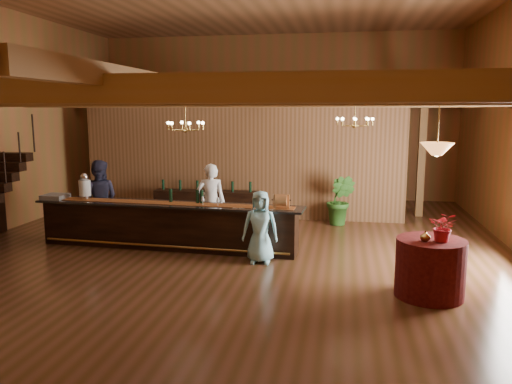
% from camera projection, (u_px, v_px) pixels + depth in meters
% --- Properties ---
extents(floor, '(14.00, 14.00, 0.00)m').
position_uv_depth(floor, '(230.00, 251.00, 10.70)').
color(floor, '#452B14').
rests_on(floor, ground).
extents(wall_back, '(12.00, 0.10, 5.50)m').
position_uv_depth(wall_back, '(275.00, 117.00, 17.05)').
color(wall_back, '#9C5B31').
rests_on(wall_back, floor).
extents(beam_grid, '(11.90, 13.90, 0.39)m').
position_uv_depth(beam_grid, '(234.00, 98.00, 10.66)').
color(beam_grid, olive).
rests_on(beam_grid, wall_left).
extents(support_posts, '(9.20, 10.20, 3.20)m').
position_uv_depth(support_posts, '(224.00, 181.00, 9.95)').
color(support_posts, olive).
rests_on(support_posts, floor).
extents(partition_wall, '(9.00, 0.18, 3.10)m').
position_uv_depth(partition_wall, '(240.00, 162.00, 13.93)').
color(partition_wall, brown).
rests_on(partition_wall, floor).
extents(backroom_boxes, '(4.10, 0.60, 1.10)m').
position_uv_depth(backroom_boxes, '(260.00, 188.00, 16.00)').
color(backroom_boxes, black).
rests_on(backroom_boxes, floor).
extents(tasting_bar, '(6.01, 1.05, 1.01)m').
position_uv_depth(tasting_bar, '(168.00, 225.00, 10.91)').
color(tasting_bar, black).
rests_on(tasting_bar, floor).
extents(beverage_dispenser, '(0.26, 0.26, 0.60)m').
position_uv_depth(beverage_dispenser, '(85.00, 187.00, 11.27)').
color(beverage_dispenser, silver).
rests_on(beverage_dispenser, tasting_bar).
extents(glass_rack_tray, '(0.50, 0.50, 0.10)m').
position_uv_depth(glass_rack_tray, '(55.00, 197.00, 11.37)').
color(glass_rack_tray, gray).
rests_on(glass_rack_tray, tasting_bar).
extents(raffle_drum, '(0.34, 0.24, 0.30)m').
position_uv_depth(raffle_drum, '(281.00, 200.00, 10.20)').
color(raffle_drum, '#A0532A').
rests_on(raffle_drum, tasting_bar).
extents(bar_bottle_0, '(0.07, 0.07, 0.30)m').
position_uv_depth(bar_bottle_0, '(171.00, 196.00, 10.91)').
color(bar_bottle_0, black).
rests_on(bar_bottle_0, tasting_bar).
extents(bar_bottle_1, '(0.07, 0.07, 0.30)m').
position_uv_depth(bar_bottle_1, '(197.00, 197.00, 10.77)').
color(bar_bottle_1, black).
rests_on(bar_bottle_1, tasting_bar).
extents(bar_bottle_2, '(0.07, 0.07, 0.30)m').
position_uv_depth(bar_bottle_2, '(202.00, 197.00, 10.75)').
color(bar_bottle_2, black).
rests_on(bar_bottle_2, tasting_bar).
extents(backbar_shelf, '(2.88, 0.51, 0.81)m').
position_uv_depth(backbar_shelf, '(206.00, 205.00, 13.75)').
color(backbar_shelf, black).
rests_on(backbar_shelf, floor).
extents(round_table, '(1.10, 1.10, 0.95)m').
position_uv_depth(round_table, '(430.00, 268.00, 8.05)').
color(round_table, '#5A1310').
rests_on(round_table, floor).
extents(chandelier_left, '(0.80, 0.80, 0.68)m').
position_uv_depth(chandelier_left, '(186.00, 125.00, 10.57)').
color(chandelier_left, '#AA843F').
rests_on(chandelier_left, beam_grid).
extents(chandelier_right, '(0.80, 0.80, 0.60)m').
position_uv_depth(chandelier_right, '(355.00, 121.00, 11.00)').
color(chandelier_right, '#AA843F').
rests_on(chandelier_right, beam_grid).
extents(pendant_lamp, '(0.52, 0.52, 0.90)m').
position_uv_depth(pendant_lamp, '(437.00, 149.00, 7.74)').
color(pendant_lamp, '#AA843F').
rests_on(pendant_lamp, beam_grid).
extents(bartender, '(0.73, 0.56, 1.80)m').
position_uv_depth(bartender, '(211.00, 202.00, 11.47)').
color(bartender, white).
rests_on(bartender, floor).
extents(staff_second, '(1.03, 0.88, 1.84)m').
position_uv_depth(staff_second, '(99.00, 199.00, 11.78)').
color(staff_second, '#27263D').
rests_on(staff_second, floor).
extents(guest, '(0.73, 0.49, 1.44)m').
position_uv_depth(guest, '(260.00, 227.00, 9.82)').
color(guest, '#8FD8E8').
rests_on(guest, floor).
extents(floor_plant, '(0.89, 0.80, 1.33)m').
position_uv_depth(floor_plant, '(340.00, 200.00, 13.05)').
color(floor_plant, '#285A1B').
rests_on(floor_plant, floor).
extents(table_flowers, '(0.52, 0.48, 0.48)m').
position_uv_depth(table_flowers, '(444.00, 227.00, 7.81)').
color(table_flowers, '#AF1725').
rests_on(table_flowers, round_table).
extents(table_vase, '(0.16, 0.16, 0.26)m').
position_uv_depth(table_vase, '(425.00, 233.00, 7.86)').
color(table_vase, '#AA843F').
rests_on(table_vase, round_table).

